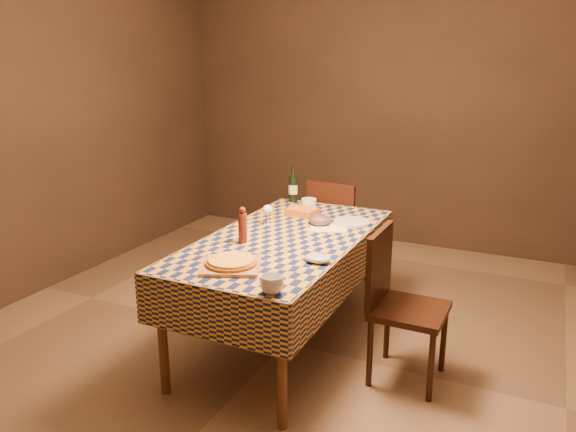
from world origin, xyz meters
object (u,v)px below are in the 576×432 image
Objects in this scene: chair_far at (336,228)px; chair_right at (397,297)px; pizza at (231,262)px; white_plate at (352,222)px; bowl at (320,221)px; wine_bottle at (293,189)px; cutting_board at (232,266)px; dining_table at (285,248)px.

chair_far and chair_right have the same top height.
white_plate is at bearing 73.39° from pizza.
bowl is 0.84m from chair_right.
pizza is 1.02m from chair_right.
pizza is 0.98m from bowl.
bowl reaches higher than white_plate.
pizza reaches higher than white_plate.
pizza is 1.19× the size of wine_bottle.
bowl is 0.59× the size of white_plate.
wine_bottle is at bearing 149.39° from white_plate.
chair_right reaches higher than cutting_board.
chair_far reaches higher than pizza.
chair_far reaches higher than dining_table.
wine_bottle is (-0.34, 0.86, 0.18)m from dining_table.
bowl is at bearing -78.86° from chair_far.
wine_bottle reaches higher than bowl.
dining_table is 1.98× the size of chair_far.
cutting_board is 1.15m from white_plate.
chair_right reaches higher than bowl.
dining_table is 0.95m from wine_bottle.
chair_right reaches higher than dining_table.
chair_right is (0.68, -0.43, -0.27)m from bowl.
bowl is (0.14, 0.97, -0.01)m from pizza.
pizza is at bearing -106.61° from white_plate.
chair_far is (-0.01, 1.69, -0.28)m from pizza.
wine_bottle reaches higher than cutting_board.
chair_far is (-0.04, 1.08, -0.17)m from dining_table.
pizza is at bearing -89.79° from chair_far.
dining_table is at bearing -68.62° from wine_bottle.
white_plate is 0.78m from chair_right.
wine_bottle is (-0.44, 0.51, 0.08)m from bowl.
chair_far is at bearing 35.77° from wine_bottle.
chair_right is (0.81, 0.55, -0.28)m from pizza.
pizza is 1.51m from wine_bottle.
pizza is 1.30× the size of white_plate.
pizza reaches higher than cutting_board.
dining_table is 11.75× the size of bowl.
wine_bottle reaches higher than pizza.
pizza is at bearing -78.45° from wine_bottle.
white_plate is at bearing 34.29° from bowl.
pizza is 0.37× the size of chair_far.
pizza is at bearing 0.00° from cutting_board.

